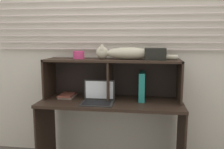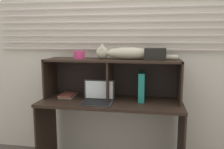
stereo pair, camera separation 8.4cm
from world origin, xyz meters
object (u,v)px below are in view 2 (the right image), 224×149
cat (125,53)px  book_stack (68,95)px  small_basket (79,55)px  laptop (97,98)px  binder_upright (142,86)px  storage_box (155,54)px

cat → book_stack: bearing=179.8°
book_stack → small_basket: size_ratio=2.11×
laptop → cat: bearing=33.6°
binder_upright → storage_box: 0.36m
cat → small_basket: size_ratio=7.05×
small_basket → laptop: bearing=-35.9°
cat → storage_box: bearing=-0.0°
binder_upright → storage_box: (0.13, 0.00, 0.34)m
book_stack → storage_box: (0.94, -0.00, 0.47)m
cat → binder_upright: size_ratio=2.86×
binder_upright → laptop: bearing=-158.5°
cat → binder_upright: 0.39m
binder_upright → small_basket: bearing=180.0°
laptop → book_stack: (-0.38, 0.17, -0.03)m
book_stack → storage_box: 1.05m
binder_upright → small_basket: small_basket is taller
cat → storage_box: (0.30, -0.00, -0.00)m
book_stack → small_basket: 0.47m
laptop → storage_box: size_ratio=1.51×
small_basket → storage_box: size_ratio=0.56×
small_basket → storage_box: 0.80m
binder_upright → storage_box: size_ratio=1.38×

